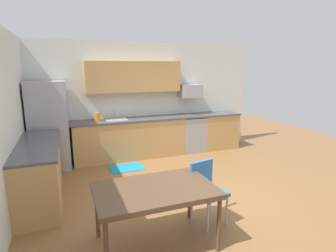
{
  "coord_description": "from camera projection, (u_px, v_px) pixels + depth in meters",
  "views": [
    {
      "loc": [
        -1.84,
        -3.8,
        2.12
      ],
      "look_at": [
        0.0,
        1.0,
        1.0
      ],
      "focal_mm": 29.03,
      "sensor_mm": 36.0,
      "label": 1
    }
  ],
  "objects": [
    {
      "name": "cabinet_run_back_right",
      "position": [
        218.0,
        131.0,
        7.24
      ],
      "size": [
        0.96,
        0.6,
        0.9
      ],
      "primitive_type": "cube",
      "color": "tan",
      "rests_on": "ground"
    },
    {
      "name": "sink_faucet",
      "position": [
        115.0,
        114.0,
        6.34
      ],
      "size": [
        0.02,
        0.02,
        0.24
      ],
      "primitive_type": "cylinder",
      "color": "#B2B5BA",
      "rests_on": "countertop_back"
    },
    {
      "name": "sink_basin",
      "position": [
        117.0,
        122.0,
        6.21
      ],
      "size": [
        0.48,
        0.4,
        0.14
      ],
      "primitive_type": "cube",
      "color": "#A5A8AD",
      "rests_on": "countertop_back"
    },
    {
      "name": "refrigerator",
      "position": [
        49.0,
        126.0,
        5.63
      ],
      "size": [
        0.76,
        0.7,
        1.84
      ],
      "primitive_type": "cube",
      "color": "#9EA0A5",
      "rests_on": "ground"
    },
    {
      "name": "chair_near_table",
      "position": [
        206.0,
        187.0,
        3.73
      ],
      "size": [
        0.48,
        0.48,
        0.85
      ],
      "color": "#2D72B7",
      "rests_on": "ground"
    },
    {
      "name": "countertop_left",
      "position": [
        37.0,
        145.0,
        4.29
      ],
      "size": [
        0.64,
        2.0,
        0.04
      ],
      "primitive_type": "cube",
      "color": "#4C4C51",
      "rests_on": "cabinet_run_left"
    },
    {
      "name": "countertop_back",
      "position": [
        148.0,
        118.0,
        6.46
      ],
      "size": [
        4.8,
        0.64,
        0.04
      ],
      "primitive_type": "cube",
      "color": "#4C4C51",
      "rests_on": "cabinet_run_back"
    },
    {
      "name": "microwave",
      "position": [
        190.0,
        91.0,
        6.82
      ],
      "size": [
        0.54,
        0.36,
        0.32
      ],
      "primitive_type": "cube",
      "color": "#9EA0A5"
    },
    {
      "name": "kettle",
      "position": [
        97.0,
        117.0,
        6.07
      ],
      "size": [
        0.14,
        0.14,
        0.2
      ],
      "primitive_type": "cylinder",
      "color": "orange",
      "rests_on": "countertop_back"
    },
    {
      "name": "dining_table",
      "position": [
        155.0,
        192.0,
        3.19
      ],
      "size": [
        1.4,
        0.9,
        0.74
      ],
      "color": "brown",
      "rests_on": "ground"
    },
    {
      "name": "cabinet_run_left",
      "position": [
        40.0,
        172.0,
        4.39
      ],
      "size": [
        0.6,
        2.0,
        0.9
      ],
      "primitive_type": "cube",
      "color": "tan",
      "rests_on": "ground"
    },
    {
      "name": "ground_plane",
      "position": [
        189.0,
        196.0,
        4.56
      ],
      "size": [
        12.0,
        12.0,
        0.0
      ],
      "primitive_type": "plane",
      "color": "olive"
    },
    {
      "name": "upper_cabinets_back",
      "position": [
        134.0,
        77.0,
        6.27
      ],
      "size": [
        2.2,
        0.34,
        0.7
      ],
      "primitive_type": "cube",
      "color": "tan"
    },
    {
      "name": "cabinet_run_back",
      "position": [
        130.0,
        139.0,
        6.4
      ],
      "size": [
        2.59,
        0.6,
        0.9
      ],
      "primitive_type": "cube",
      "color": "tan",
      "rests_on": "ground"
    },
    {
      "name": "wall_back",
      "position": [
        144.0,
        99.0,
        6.69
      ],
      "size": [
        5.8,
        0.1,
        2.7
      ],
      "primitive_type": "cube",
      "color": "silver",
      "rests_on": "ground"
    },
    {
      "name": "oven_range",
      "position": [
        191.0,
        133.0,
        6.96
      ],
      "size": [
        0.6,
        0.6,
        0.91
      ],
      "color": "#999BA0",
      "rests_on": "ground"
    },
    {
      "name": "floor_mat",
      "position": [
        126.0,
        168.0,
        5.82
      ],
      "size": [
        0.7,
        0.5,
        0.01
      ],
      "primitive_type": "cube",
      "color": "#198CBF",
      "rests_on": "ground"
    }
  ]
}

